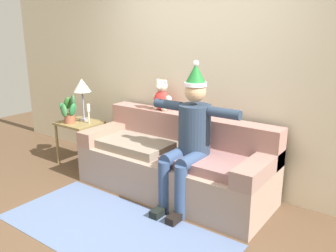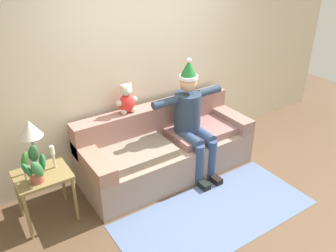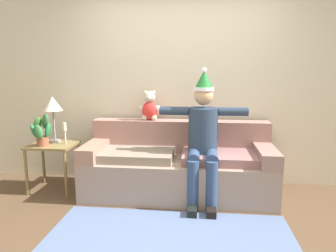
% 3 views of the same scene
% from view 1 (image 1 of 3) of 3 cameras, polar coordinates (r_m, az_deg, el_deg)
% --- Properties ---
extents(ground_plane, '(10.00, 10.00, 0.00)m').
position_cam_1_polar(ground_plane, '(3.50, -8.96, -16.40)').
color(ground_plane, brown).
extents(back_wall, '(7.00, 0.10, 2.70)m').
position_cam_1_polar(back_wall, '(4.23, 5.32, 8.84)').
color(back_wall, beige).
rests_on(back_wall, ground_plane).
extents(couch, '(2.25, 0.87, 0.87)m').
position_cam_1_polar(couch, '(4.06, 1.22, -6.08)').
color(couch, gray).
rests_on(couch, ground_plane).
extents(person_seated, '(1.02, 0.77, 1.54)m').
position_cam_1_polar(person_seated, '(3.63, 3.53, -1.41)').
color(person_seated, '#28384D').
rests_on(person_seated, ground_plane).
extents(teddy_bear, '(0.29, 0.17, 0.38)m').
position_cam_1_polar(teddy_bear, '(4.29, -1.09, 4.85)').
color(teddy_bear, red).
rests_on(teddy_bear, couch).
extents(side_table, '(0.56, 0.48, 0.60)m').
position_cam_1_polar(side_table, '(5.00, -14.17, -0.43)').
color(side_table, olive).
rests_on(side_table, ground_plane).
extents(table_lamp, '(0.24, 0.24, 0.59)m').
position_cam_1_polar(table_lamp, '(4.95, -13.82, 6.11)').
color(table_lamp, gray).
rests_on(table_lamp, side_table).
extents(potted_plant, '(0.28, 0.24, 0.39)m').
position_cam_1_polar(potted_plant, '(4.93, -15.87, 2.47)').
color(potted_plant, '#96523A').
rests_on(potted_plant, side_table).
extents(candle_tall, '(0.04, 0.04, 0.23)m').
position_cam_1_polar(candle_tall, '(5.05, -15.67, 2.51)').
color(candle_tall, beige).
rests_on(candle_tall, side_table).
extents(candle_short, '(0.04, 0.04, 0.27)m').
position_cam_1_polar(candle_short, '(4.84, -12.82, 2.42)').
color(candle_short, beige).
rests_on(candle_short, side_table).
extents(area_rug, '(2.28, 1.04, 0.01)m').
position_cam_1_polar(area_rug, '(3.50, -8.91, -16.32)').
color(area_rug, slate).
rests_on(area_rug, ground_plane).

